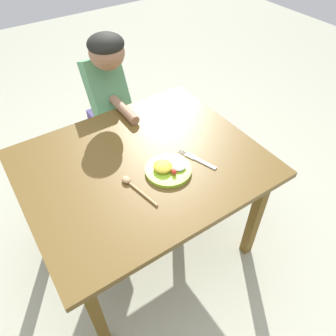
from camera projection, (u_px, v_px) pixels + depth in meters
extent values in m
plane|color=#AEB097|center=(148.00, 242.00, 1.99)|extent=(8.00, 8.00, 0.00)
cube|color=brown|center=(142.00, 164.00, 1.52)|extent=(1.10, 0.92, 0.03)
cube|color=brown|center=(96.00, 315.00, 1.35)|extent=(0.05, 0.05, 0.66)
cube|color=brown|center=(255.00, 216.00, 1.72)|extent=(0.05, 0.05, 0.66)
cube|color=brown|center=(40.00, 202.00, 1.79)|extent=(0.05, 0.05, 0.66)
cube|color=brown|center=(176.00, 142.00, 2.16)|extent=(0.05, 0.05, 0.66)
cylinder|color=#95CA2F|center=(168.00, 170.00, 1.45)|extent=(0.21, 0.21, 0.02)
ellipsoid|color=yellow|center=(163.00, 166.00, 1.43)|extent=(0.09, 0.09, 0.03)
ellipsoid|color=red|center=(174.00, 172.00, 1.41)|extent=(0.03, 0.04, 0.02)
ellipsoid|color=white|center=(179.00, 167.00, 1.44)|extent=(0.06, 0.05, 0.02)
cube|color=silver|center=(205.00, 163.00, 1.49)|extent=(0.05, 0.12, 0.01)
cube|color=silver|center=(190.00, 156.00, 1.53)|extent=(0.04, 0.05, 0.01)
cylinder|color=silver|center=(184.00, 151.00, 1.55)|extent=(0.02, 0.04, 0.00)
cylinder|color=silver|center=(183.00, 152.00, 1.55)|extent=(0.02, 0.04, 0.00)
cylinder|color=silver|center=(181.00, 153.00, 1.54)|extent=(0.02, 0.04, 0.00)
cylinder|color=tan|center=(143.00, 194.00, 1.35)|extent=(0.04, 0.17, 0.01)
ellipsoid|color=tan|center=(126.00, 180.00, 1.41)|extent=(0.04, 0.05, 0.02)
cube|color=#483A72|center=(111.00, 143.00, 2.23)|extent=(0.22, 0.13, 0.56)
cube|color=#599966|center=(107.00, 90.00, 1.87)|extent=(0.21, 0.25, 0.39)
sphere|color=#9E7051|center=(107.00, 52.00, 1.65)|extent=(0.19, 0.19, 0.19)
ellipsoid|color=black|center=(105.00, 44.00, 1.62)|extent=(0.19, 0.19, 0.10)
cylinder|color=#9E7051|center=(124.00, 109.00, 1.77)|extent=(0.05, 0.26, 0.05)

